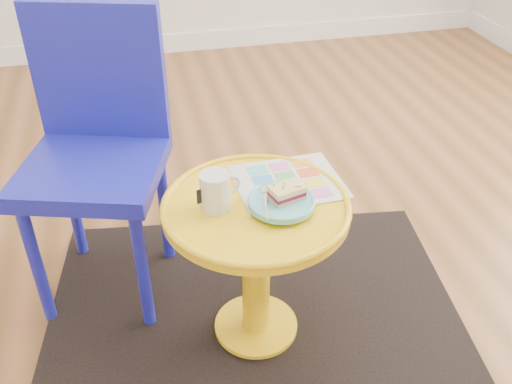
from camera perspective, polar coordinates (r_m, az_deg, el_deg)
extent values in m
plane|color=brown|center=(2.18, 2.01, -4.05)|extent=(4.00, 4.00, 0.00)
cube|color=white|center=(3.89, -5.92, 14.79)|extent=(4.00, 0.02, 0.12)
cube|color=black|center=(1.83, 0.00, -13.39)|extent=(1.44, 1.27, 0.01)
cylinder|color=yellow|center=(1.82, 0.00, -13.24)|extent=(0.26, 0.26, 0.02)
cylinder|color=yellow|center=(1.66, 0.00, -7.99)|extent=(0.08, 0.08, 0.43)
cylinder|color=yellow|center=(1.52, 0.00, -1.64)|extent=(0.50, 0.50, 0.03)
cylinder|color=#191CA8|center=(1.83, -21.01, -7.08)|extent=(0.04, 0.04, 0.42)
cylinder|color=#191CA8|center=(1.73, -11.24, -7.92)|extent=(0.04, 0.04, 0.42)
cylinder|color=#191CA8|center=(2.06, -17.82, -1.26)|extent=(0.04, 0.04, 0.42)
cylinder|color=#191CA8|center=(1.97, -9.12, -1.68)|extent=(0.04, 0.04, 0.42)
cube|color=#191CA8|center=(1.75, -16.03, 2.13)|extent=(0.50, 0.50, 0.05)
cube|color=#191CA8|center=(1.80, -15.49, 11.47)|extent=(0.39, 0.16, 0.42)
cube|color=silver|center=(1.60, 3.25, 1.02)|extent=(0.30, 0.26, 0.01)
cylinder|color=silver|center=(1.47, -4.10, 0.05)|extent=(0.08, 0.08, 0.10)
torus|color=silver|center=(1.48, -2.61, 0.70)|extent=(0.06, 0.03, 0.06)
cylinder|color=#D1B78C|center=(1.45, -4.18, 1.56)|extent=(0.07, 0.07, 0.01)
cylinder|color=#5FC0CA|center=(1.49, 2.55, -1.36)|extent=(0.07, 0.07, 0.01)
cylinder|color=#5FC0CA|center=(1.49, 2.56, -1.06)|extent=(0.17, 0.17, 0.01)
cube|color=#D3BC8C|center=(1.49, 3.08, -0.48)|extent=(0.10, 0.08, 0.01)
cube|color=maroon|center=(1.48, 3.09, -0.11)|extent=(0.10, 0.08, 0.01)
cube|color=#EADB8C|center=(1.47, 3.11, 0.32)|extent=(0.10, 0.08, 0.02)
cube|color=silver|center=(1.46, 1.03, -1.35)|extent=(0.03, 0.11, 0.00)
cube|color=silver|center=(1.52, 0.88, 0.18)|extent=(0.03, 0.04, 0.00)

